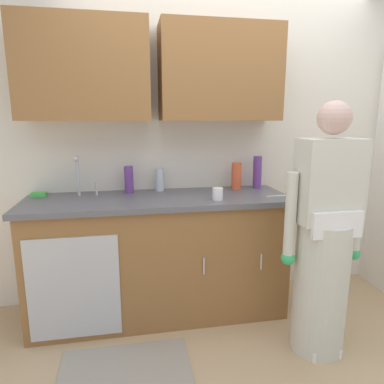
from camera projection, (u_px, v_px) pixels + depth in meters
name	position (u px, v px, depth m)	size (l,w,h in m)	color
ground_plane	(257.00, 360.00, 2.21)	(9.00, 9.00, 0.00)	tan
kitchen_wall_with_uppers	(204.00, 124.00, 2.84)	(4.80, 0.44, 2.70)	silver
counter_cabinet	(159.00, 258.00, 2.69)	(1.90, 0.62, 0.90)	brown
countertop	(158.00, 199.00, 2.60)	(1.96, 0.66, 0.04)	#595960
sink	(82.00, 202.00, 2.50)	(0.50, 0.36, 0.35)	#B7BABF
person_at_sink	(323.00, 251.00, 2.20)	(0.55, 0.34, 1.62)	white
floor_mat	(126.00, 371.00, 2.11)	(0.80, 0.50, 0.01)	gray
bottle_dish_liquid	(257.00, 172.00, 2.90)	(0.07, 0.07, 0.27)	#66388C
bottle_water_tall	(236.00, 176.00, 2.85)	(0.08, 0.08, 0.22)	#E05933
bottle_soap	(160.00, 180.00, 2.79)	(0.07, 0.07, 0.18)	silver
bottle_cleaner_spray	(129.00, 180.00, 2.71)	(0.07, 0.07, 0.21)	#66388C
cup_by_sink	(218.00, 194.00, 2.49)	(0.08, 0.08, 0.09)	white
knife_on_counter	(281.00, 196.00, 2.62)	(0.24, 0.02, 0.01)	silver
sponge	(39.00, 195.00, 2.60)	(0.11, 0.07, 0.03)	#4CBF4C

